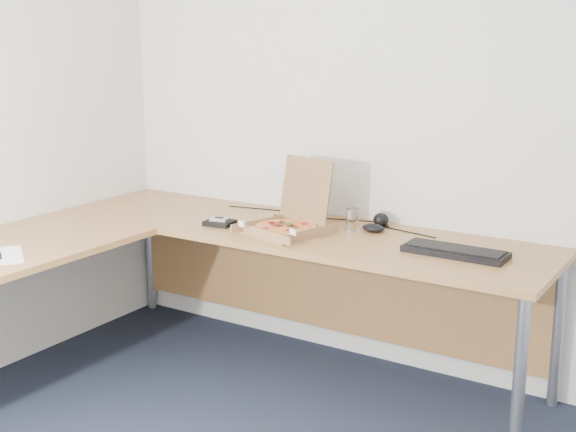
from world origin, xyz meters
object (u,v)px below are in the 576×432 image
Objects in this scene: desk at (183,244)px; pizza_box at (288,224)px; keyboard at (455,252)px; wallet at (220,223)px; drinking_glass at (353,220)px.

pizza_box is (0.35, 0.35, 0.07)m from desk.
pizza_box is 0.80m from keyboard.
desk is 6.66× the size of pizza_box.
wallet reaches higher than desk.
desk is 1.22m from keyboard.
drinking_glass is at bearing 15.03° from wallet.
desk is at bearing -138.59° from drinking_glass.
pizza_box is 3.48× the size of drinking_glass.
wallet is (-0.01, 0.29, 0.04)m from desk.
pizza_box is 0.36m from wallet.
drinking_glass reaches higher than keyboard.
keyboard is at bearing 19.75° from pizza_box.
wallet is (-0.35, -0.06, -0.03)m from pizza_box.
wallet is at bearing 91.46° from desk.
pizza_box reaches higher than keyboard.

